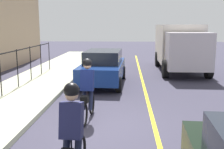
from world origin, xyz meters
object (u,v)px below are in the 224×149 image
parked_sedan_rear (103,67)px  cyclist_lead (88,90)px  box_truck_background (180,45)px  cyclist_follow (72,137)px

parked_sedan_rear → cyclist_lead: bearing=2.5°
parked_sedan_rear → box_truck_background: 6.05m
cyclist_lead → cyclist_follow: 3.30m
cyclist_lead → parked_sedan_rear: bearing=3.6°
cyclist_lead → cyclist_follow: same height
cyclist_lead → box_truck_background: box_truck_background is taller
parked_sedan_rear → box_truck_background: (4.19, -4.29, 0.73)m
box_truck_background → parked_sedan_rear: bearing=-44.9°
parked_sedan_rear → box_truck_background: bearing=136.7°
parked_sedan_rear → box_truck_background: box_truck_background is taller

